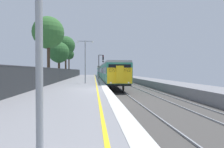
# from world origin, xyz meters

# --- Properties ---
(ground) EXTENTS (17.40, 110.00, 1.21)m
(ground) POSITION_xyz_m (2.64, 0.00, -0.61)
(ground) COLOR gray
(commuter_train_at_platform) EXTENTS (2.83, 60.21, 3.81)m
(commuter_train_at_platform) POSITION_xyz_m (2.10, 34.10, 1.27)
(commuter_train_at_platform) COLOR #2D846B
(commuter_train_at_platform) RESTS_ON ground
(signal_gantry) EXTENTS (1.10, 0.24, 4.69)m
(signal_gantry) POSITION_xyz_m (0.63, 22.10, 2.94)
(signal_gantry) COLOR #47474C
(signal_gantry) RESTS_ON ground
(speed_limit_sign) EXTENTS (0.59, 0.08, 2.51)m
(speed_limit_sign) POSITION_xyz_m (0.25, 18.92, 1.61)
(speed_limit_sign) COLOR #59595B
(speed_limit_sign) RESTS_ON ground
(platform_lamp_mid) EXTENTS (2.00, 0.20, 5.23)m
(platform_lamp_mid) POSITION_xyz_m (-1.68, 7.80, 3.11)
(platform_lamp_mid) COLOR #93999E
(platform_lamp_mid) RESTS_ON ground
(platform_back_fence) EXTENTS (0.07, 99.00, 1.87)m
(platform_back_fence) POSITION_xyz_m (-5.45, 0.00, 0.97)
(platform_back_fence) COLOR #282B2D
(platform_back_fence) RESTS_ON ground
(background_tree_left) EXTENTS (4.46, 4.46, 9.24)m
(background_tree_left) POSITION_xyz_m (-7.14, 12.31, 6.80)
(background_tree_left) COLOR #473323
(background_tree_left) RESTS_ON ground
(background_tree_centre) EXTENTS (4.08, 4.08, 7.18)m
(background_tree_centre) POSITION_xyz_m (-7.44, 22.31, 4.96)
(background_tree_centre) COLOR #473323
(background_tree_centre) RESTS_ON ground
(background_tree_right) EXTENTS (2.91, 2.89, 7.58)m
(background_tree_right) POSITION_xyz_m (-7.80, 39.20, 5.97)
(background_tree_right) COLOR #473323
(background_tree_right) RESTS_ON ground
(background_tree_back) EXTENTS (4.17, 4.17, 9.18)m
(background_tree_back) POSITION_xyz_m (-6.81, 27.08, 6.94)
(background_tree_back) COLOR #473323
(background_tree_back) RESTS_ON ground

